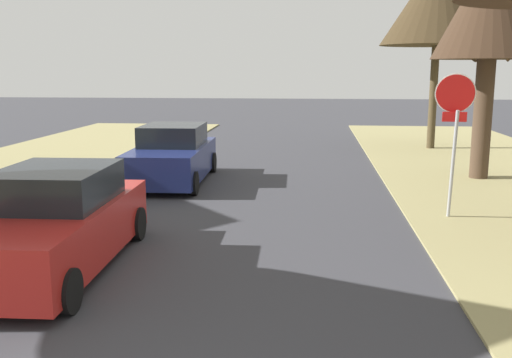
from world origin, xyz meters
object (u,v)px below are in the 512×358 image
at_px(street_tree_right_mid_b, 491,6).
at_px(street_tree_right_far, 439,0).
at_px(parked_sedan_navy, 172,156).
at_px(stop_sign_far, 455,114).
at_px(parked_sedan_red, 53,223).

bearing_deg(street_tree_right_mid_b, street_tree_right_far, 91.05).
xyz_separation_m(street_tree_right_far, parked_sedan_navy, (-8.45, -7.52, -4.90)).
bearing_deg(parked_sedan_navy, stop_sign_far, -27.06).
relative_size(street_tree_right_mid_b, parked_sedan_red, 1.42).
bearing_deg(street_tree_right_far, street_tree_right_mid_b, -88.95).
bearing_deg(parked_sedan_navy, street_tree_right_far, 41.66).
relative_size(street_tree_right_far, parked_sedan_navy, 1.63).
relative_size(parked_sedan_red, parked_sedan_navy, 1.00).
relative_size(stop_sign_far, street_tree_right_mid_b, 0.47).
relative_size(stop_sign_far, parked_sedan_red, 0.67).
relative_size(stop_sign_far, parked_sedan_navy, 0.67).
bearing_deg(parked_sedan_red, parked_sedan_navy, 88.73).
xyz_separation_m(street_tree_right_far, parked_sedan_red, (-8.61, -14.67, -4.90)).
height_order(parked_sedan_red, parked_sedan_navy, same).
bearing_deg(stop_sign_far, street_tree_right_mid_b, 68.07).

